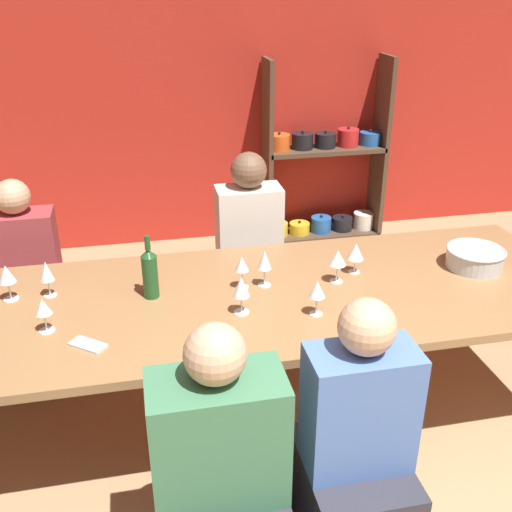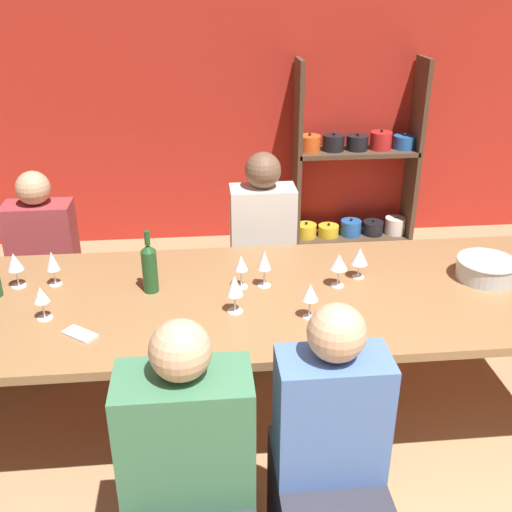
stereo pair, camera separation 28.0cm
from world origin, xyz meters
name	(u,v)px [view 2 (the right image)]	position (x,y,z in m)	size (l,w,h in m)	color
wall_back_red	(253,75)	(0.00, 3.83, 1.35)	(8.80, 0.06, 2.70)	red
shelf_unit	(355,177)	(0.83, 3.63, 0.56)	(1.00, 0.30, 1.49)	#4C3828
dining_table	(258,306)	(-0.20, 1.43, 0.67)	(3.10, 1.07, 0.73)	olive
mixing_bowl	(486,268)	(0.92, 1.48, 0.79)	(0.29, 0.29, 0.10)	#B7BABC
wine_bottle_green	(150,267)	(-0.69, 1.51, 0.86)	(0.07, 0.07, 0.30)	#1E4C23
wine_glass_red_a	(41,296)	(-1.14, 1.30, 0.84)	(0.07, 0.07, 0.15)	white
wine_glass_white_a	(339,263)	(0.19, 1.47, 0.86)	(0.08, 0.08, 0.17)	white
wine_glass_red_c	(15,263)	(-1.33, 1.62, 0.86)	(0.08, 0.08, 0.17)	white
wine_glass_red_d	(52,262)	(-1.15, 1.62, 0.85)	(0.07, 0.07, 0.18)	white
wine_glass_red_e	(310,293)	(0.00, 1.20, 0.85)	(0.07, 0.07, 0.16)	white
wine_glass_empty_b	(360,257)	(0.30, 1.55, 0.85)	(0.08, 0.08, 0.16)	white
wine_glass_red_f	(264,261)	(-0.16, 1.51, 0.86)	(0.07, 0.07, 0.18)	white
wine_glass_white_c	(241,264)	(-0.27, 1.51, 0.85)	(0.07, 0.07, 0.16)	white
wine_glass_white_d	(235,287)	(-0.32, 1.28, 0.86)	(0.08, 0.08, 0.18)	white
cell_phone	(80,334)	(-0.97, 1.16, 0.74)	(0.16, 0.15, 0.01)	silver
person_near_a	(327,481)	(-0.04, 0.58, 0.43)	(0.38, 0.47, 1.16)	#2D2D38
person_far_a	(262,271)	(-0.09, 2.25, 0.43)	(0.38, 0.47, 1.18)	#2D2D38
person_far_b	(49,282)	(-1.38, 2.29, 0.40)	(0.38, 0.48, 1.09)	#2D2D38
person_near_c	(190,496)	(-0.53, 0.58, 0.40)	(0.45, 0.56, 1.13)	#2D2D38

